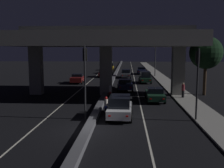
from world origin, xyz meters
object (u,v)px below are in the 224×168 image
car_dark_green_fourth (145,77)px  car_dark_green_third_oncoming (108,70)px  car_taxi_yellow_fourth_oncoming (110,67)px  street_lamp (154,54)px  pedestrian_on_sidewalk (183,90)px  traffic_light_left_of_median (85,70)px  car_dark_green_second (155,94)px  motorcycle_blue_filtering_near (106,106)px  traffic_light_right_of_median (197,72)px  car_dark_blue_sixth (141,70)px  car_white_lead (120,107)px  car_dark_red_lead_oncoming (78,78)px  car_dark_blue_third (125,85)px  car_grey_fifth (126,73)px  motorcycle_red_filtering_mid (110,92)px  car_dark_red_second_oncoming (104,73)px

car_dark_green_fourth → car_dark_green_third_oncoming: 18.48m
car_dark_green_third_oncoming → car_taxi_yellow_fourth_oncoming: 8.84m
street_lamp → pedestrian_on_sidewalk: 23.90m
traffic_light_left_of_median → car_dark_green_fourth: bearing=74.9°
car_dark_green_second → traffic_light_left_of_median: bearing=141.3°
car_dark_green_second → car_taxi_yellow_fourth_oncoming: (-7.51, 40.81, 0.22)m
traffic_light_left_of_median → motorcycle_blue_filtering_near: bearing=55.1°
traffic_light_right_of_median → car_dark_blue_sixth: (-2.18, 38.13, -2.96)m
street_lamp → car_dark_blue_sixth: street_lamp is taller
street_lamp → car_dark_green_second: size_ratio=1.65×
motorcycle_blue_filtering_near → street_lamp: bearing=-14.5°
car_dark_green_second → car_dark_blue_sixth: size_ratio=0.96×
car_white_lead → car_dark_red_lead_oncoming: bearing=20.9°
car_dark_blue_third → car_taxi_yellow_fourth_oncoming: bearing=5.4°
car_dark_green_second → car_grey_fifth: (-3.22, 22.78, 0.13)m
car_dark_green_second → motorcycle_red_filtering_mid: 5.20m
traffic_light_right_of_median → car_dark_green_fourth: traffic_light_right_of_median is taller
car_white_lead → car_dark_blue_sixth: car_white_lead is taller
car_grey_fifth → motorcycle_red_filtering_mid: 21.07m
car_dark_red_lead_oncoming → car_dark_green_third_oncoming: size_ratio=0.97×
car_white_lead → car_dark_red_lead_oncoming: 22.55m
street_lamp → car_dark_green_fourth: size_ratio=1.86×
street_lamp → car_dark_red_second_oncoming: (-9.88, -1.27, -3.67)m
car_dark_blue_sixth → car_white_lead: bearing=176.8°
car_white_lead → traffic_light_right_of_median: bearing=-92.5°
traffic_light_right_of_median → motorcycle_blue_filtering_near: bearing=163.7°
car_dark_green_fourth → car_dark_blue_third: bearing=155.8°
traffic_light_left_of_median → pedestrian_on_sidewalk: 13.56m
car_white_lead → car_dark_green_third_oncoming: car_white_lead is taller
car_dark_blue_third → pedestrian_on_sidewalk: pedestrian_on_sidewalk is taller
car_dark_green_fourth → car_grey_fifth: 8.37m
car_dark_green_third_oncoming → car_white_lead: bearing=6.0°
street_lamp → pedestrian_on_sidewalk: (0.97, -23.62, -3.56)m
car_dark_green_second → car_dark_blue_third: bearing=25.1°
car_white_lead → car_dark_blue_sixth: (3.68, 37.72, -0.13)m
car_dark_blue_sixth → car_dark_red_lead_oncoming: car_dark_blue_sixth is taller
car_taxi_yellow_fourth_oncoming → motorcycle_red_filtering_mid: 39.12m
traffic_light_left_of_median → car_dark_red_lead_oncoming: 22.42m
traffic_light_right_of_median → car_dark_green_fourth: 22.97m
street_lamp → car_dark_green_fourth: bearing=-103.2°
car_dark_blue_third → car_dark_green_fourth: 8.59m
car_dark_red_lead_oncoming → car_taxi_yellow_fourth_oncoming: car_taxi_yellow_fourth_oncoming is taller
car_grey_fifth → pedestrian_on_sidewalk: bearing=-162.9°
street_lamp → car_dark_red_lead_oncoming: 17.76m
car_white_lead → car_dark_green_fourth: 22.53m
car_dark_green_second → pedestrian_on_sidewalk: (3.28, 1.58, 0.23)m
car_dark_blue_sixth → pedestrian_on_sidewalk: pedestrian_on_sidewalk is taller
car_white_lead → pedestrian_on_sidewalk: bearing=-36.1°
car_dark_green_fourth → pedestrian_on_sidewalk: (3.35, -13.44, -0.05)m
car_dark_blue_sixth → car_dark_red_second_oncoming: size_ratio=1.06×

